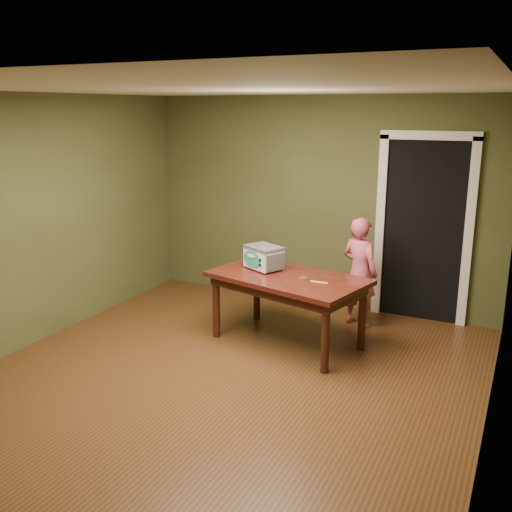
{
  "coord_description": "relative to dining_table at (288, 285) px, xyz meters",
  "views": [
    {
      "loc": [
        2.39,
        -4.15,
        2.45
      ],
      "look_at": [
        -0.13,
        1.0,
        0.95
      ],
      "focal_mm": 40.0,
      "sensor_mm": 36.0,
      "label": 1
    }
  ],
  "objects": [
    {
      "name": "doorway",
      "position": [
        1.11,
        1.68,
        0.41
      ],
      "size": [
        1.1,
        0.66,
        2.25
      ],
      "color": "black",
      "rests_on": "ground"
    },
    {
      "name": "room_shell",
      "position": [
        -0.19,
        -1.1,
        1.06
      ],
      "size": [
        4.52,
        5.02,
        2.61
      ],
      "color": "#4A522C",
      "rests_on": "ground"
    },
    {
      "name": "floor",
      "position": [
        -0.19,
        -1.1,
        -0.65
      ],
      "size": [
        5.0,
        5.0,
        0.0
      ],
      "primitive_type": "plane",
      "color": "#513517",
      "rests_on": "ground"
    },
    {
      "name": "spatula",
      "position": [
        0.38,
        -0.08,
        0.1
      ],
      "size": [
        0.18,
        0.03,
        0.01
      ],
      "primitive_type": "cube",
      "rotation": [
        0.0,
        0.0,
        0.02
      ],
      "color": "#E2CA62",
      "rests_on": "dining_table"
    },
    {
      "name": "dining_table",
      "position": [
        0.0,
        0.0,
        0.0
      ],
      "size": [
        1.76,
        1.24,
        0.75
      ],
      "rotation": [
        0.0,
        0.0,
        -0.23
      ],
      "color": "#360F0C",
      "rests_on": "floor"
    },
    {
      "name": "baking_pan",
      "position": [
        0.2,
        -0.05,
        0.11
      ],
      "size": [
        0.1,
        0.1,
        0.02
      ],
      "color": "silver",
      "rests_on": "dining_table"
    },
    {
      "name": "child",
      "position": [
        0.53,
        0.84,
        -0.01
      ],
      "size": [
        0.54,
        0.45,
        1.27
      ],
      "primitive_type": "imported",
      "rotation": [
        0.0,
        0.0,
        2.76
      ],
      "color": "#C75265",
      "rests_on": "floor"
    },
    {
      "name": "toy_oven",
      "position": [
        -0.33,
        0.12,
        0.24
      ],
      "size": [
        0.48,
        0.42,
        0.26
      ],
      "rotation": [
        0.0,
        0.0,
        -0.46
      ],
      "color": "#4C4F54",
      "rests_on": "dining_table"
    }
  ]
}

